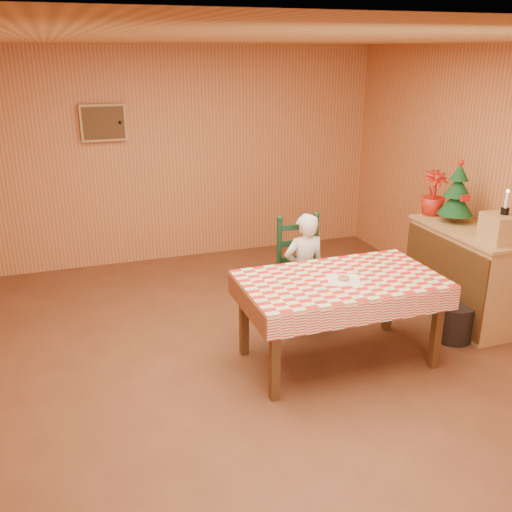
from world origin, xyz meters
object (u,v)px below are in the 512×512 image
Objects in this scene: seated_child at (304,271)px; crate at (502,228)px; christmas_tree at (457,194)px; storage_bin at (454,322)px; dining_table at (340,287)px; shelf_unit at (464,274)px; ladder_chair at (302,274)px.

seated_child is 1.80m from crate.
storage_bin is (-0.36, -0.61, -1.04)m from christmas_tree.
christmas_tree is (1.55, 0.60, 0.52)m from dining_table.
shelf_unit is at bearing 166.20° from seated_child.
shelf_unit is at bearing -15.78° from ladder_chair.
dining_table is 1.59m from crate.
shelf_unit reaches higher than dining_table.
seated_child is 1.59m from shelf_unit.
christmas_tree reaches higher than dining_table.
storage_bin is (1.19, -0.01, -0.52)m from dining_table.
ladder_chair reaches higher than shelf_unit.
seated_child is at bearing 153.32° from crate.
christmas_tree is at bearing 175.25° from seated_child.
dining_table is 0.74m from seated_child.
ladder_chair is at bearing 164.22° from shelf_unit.
christmas_tree reaches higher than storage_bin.
storage_bin is (1.19, -0.80, -0.33)m from ladder_chair.
ladder_chair is 1.60m from shelf_unit.
shelf_unit is at bearing 46.19° from storage_bin.
christmas_tree is at bearing 90.00° from crate.
ladder_chair is (0.00, 0.79, -0.18)m from dining_table.
dining_table is at bearing 179.49° from storage_bin.
ladder_chair is 0.08m from seated_child.
ladder_chair is at bearing 90.00° from dining_table.
shelf_unit is 0.58m from storage_bin.
dining_table is 2.67× the size of christmas_tree.
crate reaches higher than storage_bin.
christmas_tree is 1.81× the size of storage_bin.
dining_table is at bearing 90.00° from seated_child.
christmas_tree is at bearing 21.23° from dining_table.
storage_bin is (-0.36, 0.04, -0.88)m from crate.
storage_bin is at bearing -33.78° from ladder_chair.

